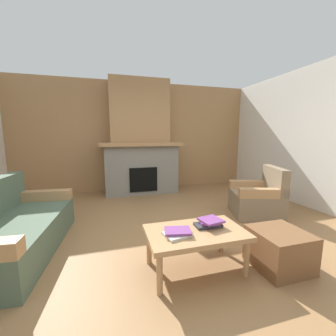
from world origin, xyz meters
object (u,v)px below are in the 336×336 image
armchair (258,199)px  ottoman (279,249)px  fireplace (140,145)px  coffee_table (196,235)px  couch (11,231)px

armchair → ottoman: (-0.81, -1.34, -0.09)m
ottoman → fireplace: bearing=104.9°
coffee_table → ottoman: coffee_table is taller
fireplace → couch: (-1.89, -2.40, -0.88)m
fireplace → ottoman: bearing=-75.1°
couch → ottoman: (2.82, -1.07, -0.09)m
fireplace → armchair: fireplace is taller
ottoman → coffee_table: bearing=167.0°
couch → armchair: 3.64m
fireplace → couch: bearing=-128.3°
couch → coffee_table: 2.14m
armchair → fireplace: bearing=129.1°
armchair → ottoman: 1.57m
couch → ottoman: 3.02m
couch → ottoman: size_ratio=3.59×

